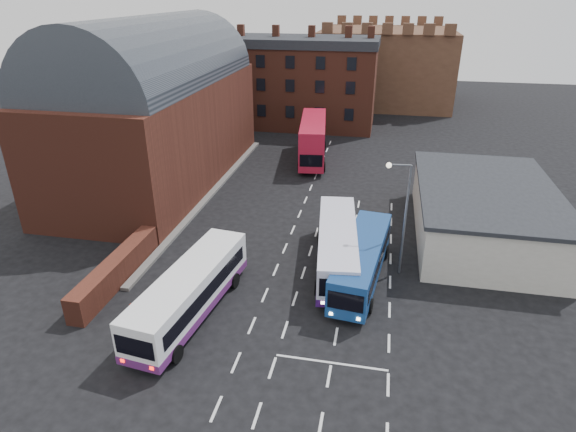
% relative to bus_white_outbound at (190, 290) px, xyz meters
% --- Properties ---
extents(ground, '(180.00, 180.00, 0.00)m').
position_rel_bus_white_outbound_xyz_m(ground, '(3.88, 0.46, -1.80)').
color(ground, black).
extents(railway_station, '(12.00, 28.00, 16.00)m').
position_rel_bus_white_outbound_xyz_m(railway_station, '(-11.62, 21.46, 5.84)').
color(railway_station, '#602B1E').
rests_on(railway_station, ground).
extents(forecourt_wall, '(1.20, 10.00, 1.80)m').
position_rel_bus_white_outbound_xyz_m(forecourt_wall, '(-6.32, 2.46, -0.90)').
color(forecourt_wall, '#602B1E').
rests_on(forecourt_wall, ground).
extents(cream_building, '(10.40, 16.40, 4.25)m').
position_rel_bus_white_outbound_xyz_m(cream_building, '(18.88, 14.46, 0.36)').
color(cream_building, beige).
rests_on(cream_building, ground).
extents(brick_terrace, '(22.00, 10.00, 11.00)m').
position_rel_bus_white_outbound_xyz_m(brick_terrace, '(-2.12, 46.46, 3.70)').
color(brick_terrace, brown).
rests_on(brick_terrace, ground).
extents(castle_keep, '(22.00, 22.00, 12.00)m').
position_rel_bus_white_outbound_xyz_m(castle_keep, '(9.88, 66.46, 4.20)').
color(castle_keep, brown).
rests_on(castle_keep, ground).
extents(bus_white_outbound, '(3.89, 11.40, 3.05)m').
position_rel_bus_white_outbound_xyz_m(bus_white_outbound, '(0.00, 0.00, 0.00)').
color(bus_white_outbound, white).
rests_on(bus_white_outbound, ground).
extents(bus_white_inbound, '(3.86, 11.53, 3.08)m').
position_rel_bus_white_outbound_xyz_m(bus_white_inbound, '(8.05, 7.32, 0.02)').
color(bus_white_inbound, white).
rests_on(bus_white_inbound, ground).
extents(bus_blue, '(3.64, 10.75, 2.87)m').
position_rel_bus_white_outbound_xyz_m(bus_blue, '(9.88, 5.81, -0.10)').
color(bus_blue, navy).
rests_on(bus_blue, ground).
extents(bus_red_double, '(4.16, 12.16, 4.77)m').
position_rel_bus_white_outbound_xyz_m(bus_red_double, '(2.72, 30.56, 0.73)').
color(bus_red_double, red).
rests_on(bus_red_double, ground).
extents(street_lamp, '(1.65, 0.40, 8.10)m').
position_rel_bus_white_outbound_xyz_m(street_lamp, '(12.20, 7.39, 3.09)').
color(street_lamp, slate).
rests_on(street_lamp, ground).
extents(pedestrian_red, '(0.62, 0.52, 1.44)m').
position_rel_bus_white_outbound_xyz_m(pedestrian_red, '(-3.07, -1.55, -1.08)').
color(pedestrian_red, maroon).
rests_on(pedestrian_red, ground).
extents(pedestrian_beige, '(0.71, 0.56, 1.44)m').
position_rel_bus_white_outbound_xyz_m(pedestrian_beige, '(-0.38, -2.11, -1.08)').
color(pedestrian_beige, tan).
rests_on(pedestrian_beige, ground).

